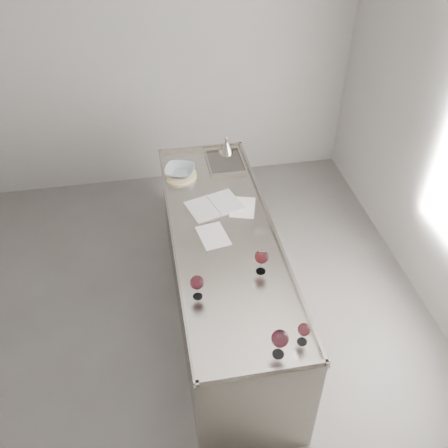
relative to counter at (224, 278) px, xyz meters
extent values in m
cube|color=#54514F|center=(-0.50, -0.30, -0.48)|extent=(4.50, 5.00, 0.02)
cube|color=#979592|center=(-0.50, 2.21, 0.93)|extent=(4.50, 0.02, 2.80)
cube|color=gray|center=(0.00, 0.00, -0.01)|extent=(0.75, 2.40, 0.92)
cube|color=gray|center=(0.00, 0.00, 0.46)|extent=(0.77, 2.42, 0.02)
cube|color=gray|center=(0.00, -1.19, 0.48)|extent=(0.77, 0.02, 0.03)
cube|color=gray|center=(0.00, 1.19, 0.48)|extent=(0.77, 0.02, 0.03)
cube|color=gray|center=(-0.37, 0.00, 0.48)|extent=(0.02, 2.42, 0.03)
cube|color=gray|center=(0.36, 0.00, 0.48)|extent=(0.02, 2.42, 0.03)
cube|color=#595654|center=(0.17, 0.92, 0.46)|extent=(0.30, 0.38, 0.01)
cylinder|color=white|center=(-0.28, -0.57, 0.47)|extent=(0.06, 0.06, 0.00)
cylinder|color=white|center=(-0.28, -0.57, 0.51)|extent=(0.01, 0.01, 0.08)
ellipsoid|color=white|center=(-0.28, -0.57, 0.60)|extent=(0.09, 0.09, 0.09)
cylinder|color=#3B0810|center=(-0.28, -0.57, 0.58)|extent=(0.06, 0.06, 0.02)
cylinder|color=white|center=(0.12, -1.08, 0.47)|extent=(0.07, 0.07, 0.00)
cylinder|color=white|center=(0.12, -1.08, 0.52)|extent=(0.01, 0.01, 0.09)
ellipsoid|color=white|center=(0.12, -1.08, 0.61)|extent=(0.10, 0.10, 0.10)
cylinder|color=#340710|center=(0.12, -1.08, 0.59)|extent=(0.07, 0.07, 0.02)
cylinder|color=white|center=(0.17, -0.42, 0.47)|extent=(0.07, 0.07, 0.00)
cylinder|color=white|center=(0.17, -0.42, 0.52)|extent=(0.01, 0.01, 0.09)
ellipsoid|color=white|center=(0.17, -0.42, 0.60)|extent=(0.09, 0.09, 0.10)
cylinder|color=#3A080B|center=(0.17, -0.42, 0.58)|extent=(0.07, 0.07, 0.02)
cylinder|color=white|center=(0.27, -1.02, 0.47)|extent=(0.06, 0.06, 0.00)
cylinder|color=white|center=(0.27, -1.02, 0.51)|extent=(0.01, 0.01, 0.07)
ellipsoid|color=white|center=(0.27, -1.02, 0.58)|extent=(0.07, 0.07, 0.08)
cylinder|color=#37070D|center=(0.27, -1.02, 0.56)|extent=(0.05, 0.05, 0.02)
cube|color=silver|center=(-0.12, 0.31, 0.47)|extent=(0.27, 0.33, 0.01)
cube|color=silver|center=(0.08, 0.37, 0.47)|extent=(0.27, 0.33, 0.01)
cylinder|color=white|center=(-0.02, 0.34, 0.48)|extent=(0.09, 0.27, 0.01)
cube|color=white|center=(0.20, 0.28, 0.47)|extent=(0.25, 0.31, 0.00)
cube|color=silver|center=(-0.08, -0.01, 0.47)|extent=(0.24, 0.30, 0.00)
cylinder|color=beige|center=(-0.23, 0.80, 0.48)|extent=(0.34, 0.34, 0.02)
imported|color=#91A3A8|center=(-0.23, 0.80, 0.52)|extent=(0.31, 0.31, 0.06)
cone|color=#B0AA9D|center=(0.22, 1.08, 0.52)|extent=(0.13, 0.13, 0.11)
cylinder|color=#B0AA9D|center=(0.22, 1.08, 0.59)|extent=(0.02, 0.02, 0.03)
cylinder|color=#995F2A|center=(0.22, 1.08, 0.61)|extent=(0.03, 0.03, 0.01)
cone|color=#B0AA9D|center=(0.22, 1.08, 0.64)|extent=(0.02, 0.02, 0.04)
camera|label=1|loc=(-0.49, -2.69, 2.87)|focal=40.00mm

